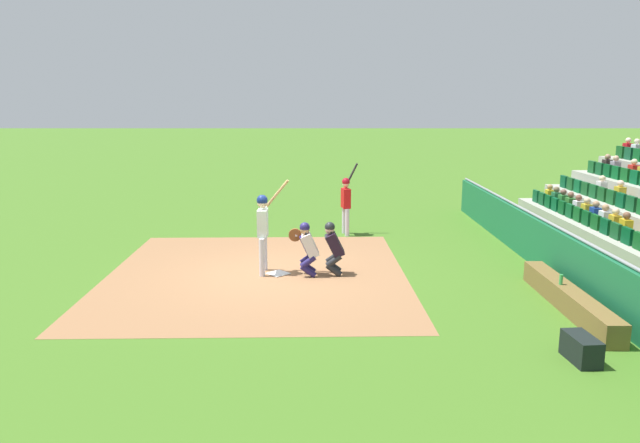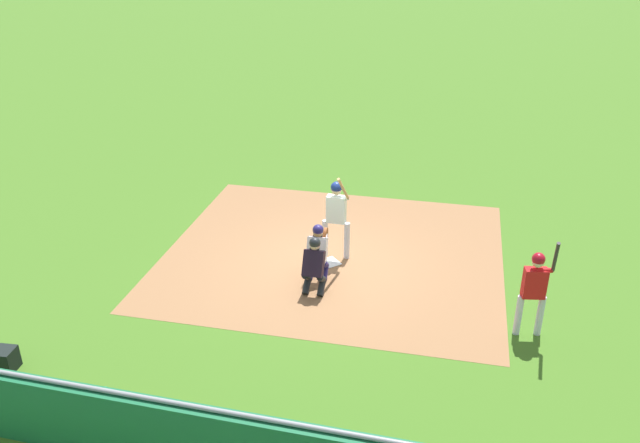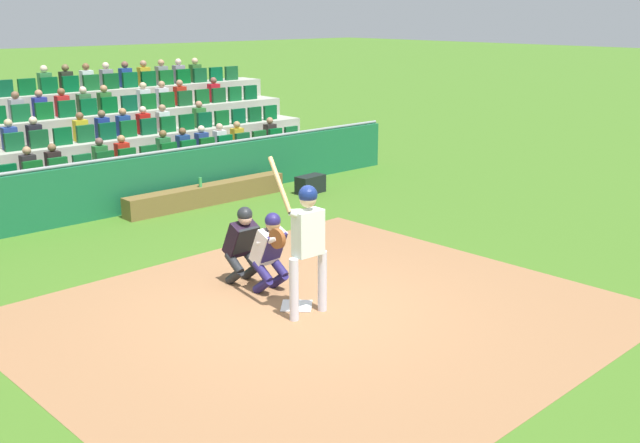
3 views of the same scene
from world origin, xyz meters
TOP-DOWN VIEW (x-y plane):
  - ground_plane at (0.00, 0.00)m, footprint 160.00×160.00m
  - infield_dirt_patch at (0.00, 0.50)m, footprint 7.94×7.16m
  - home_plate_marker at (0.00, 0.00)m, footprint 0.62×0.62m
  - batter_at_plate at (0.09, 0.34)m, footprint 0.65×0.76m
  - catcher_crouching at (-0.09, -0.69)m, footprint 0.48×0.73m
  - home_plate_umpire at (-0.02, -1.30)m, footprint 0.46×0.47m
  - dugout_wall at (0.00, -6.41)m, footprint 16.84×0.24m
  - dugout_bench at (-2.45, -5.86)m, footprint 4.00×0.40m
  - water_bottle_on_bench at (-2.22, -5.78)m, footprint 0.07×0.07m
  - equipment_duffel_bag at (-4.83, -5.09)m, footprint 0.75×0.42m
  - bleacher_stand at (0.01, -10.63)m, footprint 16.26×3.76m

SIDE VIEW (x-z plane):
  - ground_plane at x=0.00m, z-range 0.00..0.00m
  - infield_dirt_patch at x=0.00m, z-range 0.00..0.01m
  - home_plate_marker at x=0.00m, z-range 0.01..0.02m
  - equipment_duffel_bag at x=-4.83m, z-range 0.00..0.42m
  - dugout_bench at x=-2.45m, z-range 0.00..0.44m
  - water_bottle_on_bench at x=-2.22m, z-range 0.44..0.65m
  - dugout_wall at x=0.00m, z-range -0.03..1.21m
  - home_plate_umpire at x=-0.02m, z-range 0.06..1.34m
  - catcher_crouching at x=-0.09m, z-range 0.07..1.36m
  - bleacher_stand at x=0.01m, z-range -0.57..2.22m
  - batter_at_plate at x=0.09m, z-range 0.07..2.30m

